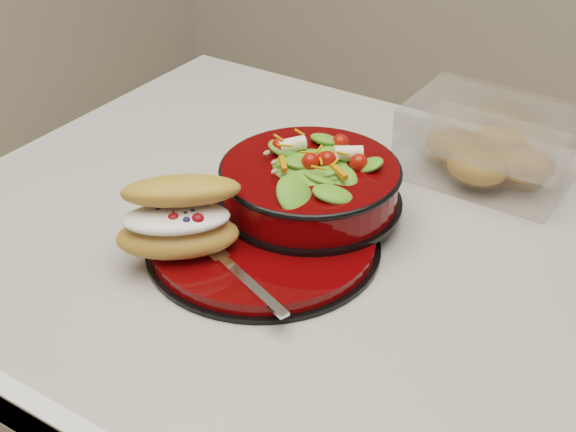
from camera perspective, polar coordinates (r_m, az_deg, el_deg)
The scene contains 5 objects.
dinner_plate at distance 0.90m, azimuth -1.75°, elevation -1.84°, with size 0.26×0.26×0.02m.
salad_bowl at distance 0.93m, azimuth 1.59°, elevation 2.70°, with size 0.22×0.22×0.09m.
croissant at distance 0.86m, azimuth -7.67°, elevation -0.10°, with size 0.15×0.15×0.08m.
fork at distance 0.83m, azimuth -3.46°, elevation -4.17°, with size 0.15×0.07×0.00m.
pastry_box at distance 1.05m, azimuth 14.18°, elevation 4.92°, with size 0.21×0.15×0.09m.
Camera 1 is at (0.22, -0.66, 1.42)m, focal length 50.00 mm.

